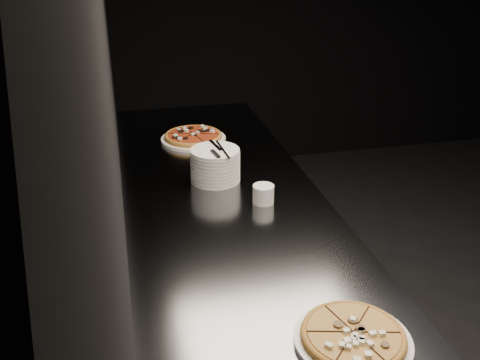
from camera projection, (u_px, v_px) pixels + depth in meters
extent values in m
cube|color=black|center=(110.00, 81.00, 1.67)|extent=(0.02, 5.00, 2.80)
cube|color=slate|center=(228.00, 307.00, 2.15)|extent=(0.70, 2.40, 0.90)
cube|color=slate|center=(227.00, 206.00, 1.96)|extent=(0.74, 2.44, 0.02)
cylinder|color=white|center=(353.00, 340.00, 1.29)|extent=(0.29, 0.29, 0.01)
cylinder|color=#B98237|center=(353.00, 337.00, 1.29)|extent=(0.31, 0.31, 0.01)
torus|color=#B98237|center=(353.00, 335.00, 1.28)|extent=(0.31, 0.31, 0.02)
cylinder|color=#FDBF54|center=(353.00, 333.00, 1.28)|extent=(0.27, 0.27, 0.01)
cylinder|color=white|center=(193.00, 139.00, 2.54)|extent=(0.31, 0.31, 0.01)
cylinder|color=#B98237|center=(193.00, 137.00, 2.53)|extent=(0.33, 0.33, 0.01)
torus|color=#B98237|center=(193.00, 135.00, 2.53)|extent=(0.33, 0.33, 0.02)
cylinder|color=#A63418|center=(193.00, 135.00, 2.53)|extent=(0.29, 0.29, 0.01)
cylinder|color=white|center=(215.00, 178.00, 2.14)|extent=(0.19, 0.19, 0.01)
cylinder|color=white|center=(215.00, 175.00, 2.13)|extent=(0.19, 0.19, 0.01)
cylinder|color=white|center=(215.00, 172.00, 2.13)|extent=(0.19, 0.19, 0.01)
cylinder|color=white|center=(215.00, 168.00, 2.12)|extent=(0.19, 0.19, 0.01)
cylinder|color=white|center=(215.00, 165.00, 2.11)|extent=(0.19, 0.19, 0.01)
cylinder|color=white|center=(215.00, 161.00, 2.11)|extent=(0.19, 0.19, 0.01)
cylinder|color=white|center=(215.00, 158.00, 2.10)|extent=(0.19, 0.19, 0.01)
cylinder|color=white|center=(215.00, 155.00, 2.10)|extent=(0.19, 0.19, 0.01)
cylinder|color=white|center=(215.00, 151.00, 2.09)|extent=(0.19, 0.19, 0.01)
cube|color=#B1B3B8|center=(215.00, 145.00, 2.12)|extent=(0.04, 0.13, 0.00)
cube|color=black|center=(215.00, 154.00, 2.04)|extent=(0.03, 0.08, 0.01)
cube|color=#B1B3B8|center=(223.00, 149.00, 2.08)|extent=(0.04, 0.19, 0.00)
cylinder|color=silver|center=(263.00, 194.00, 1.95)|extent=(0.08, 0.08, 0.07)
cylinder|color=black|center=(263.00, 188.00, 1.94)|extent=(0.06, 0.06, 0.01)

